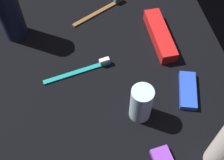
{
  "coord_description": "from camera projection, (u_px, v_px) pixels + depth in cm",
  "views": [
    {
      "loc": [
        39.71,
        -7.94,
        63.89
      ],
      "look_at": [
        0.0,
        0.0,
        3.0
      ],
      "focal_mm": 48.34,
      "sensor_mm": 36.0,
      "label": 1
    }
  ],
  "objects": [
    {
      "name": "deodorant_stick",
      "position": [
        141.0,
        103.0,
        0.67
      ],
      "size": [
        5.02,
        5.02,
        9.93
      ],
      "primitive_type": "cylinder",
      "color": "silver",
      "rests_on": "ground_plane"
    },
    {
      "name": "snack_bar_blue",
      "position": [
        188.0,
        90.0,
        0.74
      ],
      "size": [
        11.12,
        6.87,
        1.5
      ],
      "primitive_type": "cube",
      "rotation": [
        0.0,
        0.0,
        -0.3
      ],
      "color": "blue",
      "rests_on": "ground_plane"
    },
    {
      "name": "toothbrush_brown",
      "position": [
        101.0,
        10.0,
        0.9
      ],
      "size": [
        9.19,
        16.61,
        2.1
      ],
      "color": "brown",
      "rests_on": "ground_plane"
    },
    {
      "name": "ground_plane",
      "position": [
        112.0,
        88.0,
        0.76
      ],
      "size": [
        84.0,
        64.0,
        1.2
      ],
      "primitive_type": "cube",
      "color": "black"
    },
    {
      "name": "lotion_bottle",
      "position": [
        8.0,
        9.0,
        0.78
      ],
      "size": [
        6.27,
        6.27,
        21.02
      ],
      "color": "#1B1E40",
      "rests_on": "ground_plane"
    },
    {
      "name": "toothbrush_teal",
      "position": [
        81.0,
        70.0,
        0.78
      ],
      "size": [
        4.4,
        17.92,
        2.1
      ],
      "color": "teal",
      "rests_on": "ground_plane"
    },
    {
      "name": "toothpaste_box_red",
      "position": [
        160.0,
        35.0,
        0.83
      ],
      "size": [
        17.68,
        4.73,
        3.2
      ],
      "primitive_type": "cube",
      "rotation": [
        0.0,
        0.0,
        0.02
      ],
      "color": "red",
      "rests_on": "ground_plane"
    }
  ]
}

